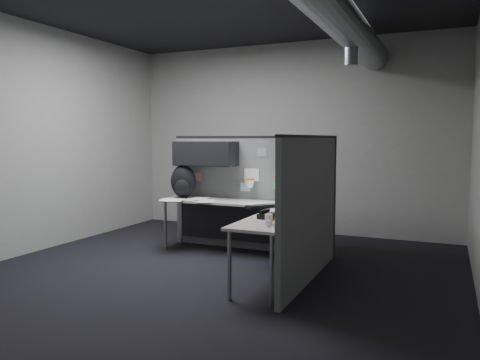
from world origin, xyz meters
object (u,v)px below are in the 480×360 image
at_px(keyboard, 263,206).
at_px(backpack, 183,182).
at_px(desk, 249,214).
at_px(phone, 268,215).
at_px(monitor, 296,183).

xyz_separation_m(keyboard, backpack, (-1.41, 0.44, 0.22)).
distance_m(desk, backpack, 1.25).
distance_m(keyboard, backpack, 1.49).
bearing_deg(backpack, phone, -36.50).
height_order(keyboard, backpack, backpack).
bearing_deg(keyboard, desk, 145.01).
xyz_separation_m(desk, phone, (0.59, -0.86, 0.15)).
xyz_separation_m(phone, backpack, (-1.75, 1.15, 0.20)).
relative_size(keyboard, phone, 1.90).
distance_m(desk, keyboard, 0.32).
xyz_separation_m(keyboard, phone, (0.34, -0.72, 0.02)).
distance_m(keyboard, phone, 0.79).
height_order(keyboard, phone, phone).
height_order(desk, monitor, monitor).
relative_size(phone, backpack, 0.48).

